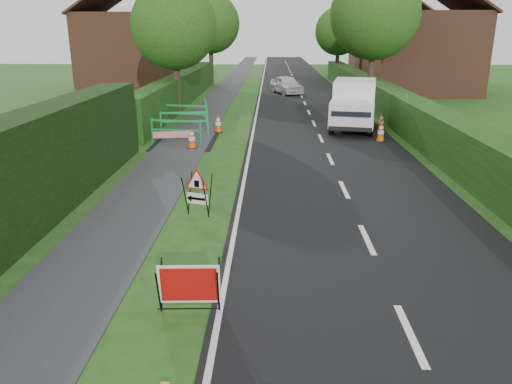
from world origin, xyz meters
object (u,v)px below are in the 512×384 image
object	(u,v)px
red_rect_sign	(189,285)
hatchback_car	(287,85)
triangle_sign	(196,189)
works_van	(354,104)

from	to	relation	value
red_rect_sign	hatchback_car	world-z (taller)	hatchback_car
hatchback_car	triangle_sign	bearing A→B (deg)	-115.95
red_rect_sign	triangle_sign	distance (m)	4.31
red_rect_sign	works_van	bearing A→B (deg)	69.81
red_rect_sign	triangle_sign	xyz separation A→B (m)	(-0.51, 4.28, 0.23)
triangle_sign	hatchback_car	xyz separation A→B (m)	(2.84, 24.80, -0.07)
works_van	hatchback_car	bearing A→B (deg)	112.22
works_van	hatchback_car	size ratio (longest dim) A/B	1.33
red_rect_sign	hatchback_car	bearing A→B (deg)	82.67
triangle_sign	works_van	bearing A→B (deg)	82.56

